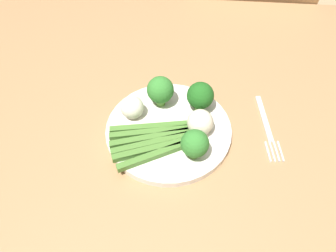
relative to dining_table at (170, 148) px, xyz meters
name	(u,v)px	position (x,y,z in m)	size (l,w,h in m)	color
ground_plane	(169,246)	(0.00, 0.00, -0.65)	(6.00, 6.00, 0.02)	tan
dining_table	(170,148)	(0.00, 0.00, 0.00)	(1.49, 0.95, 0.73)	#9E754C
chair	(239,39)	(-0.21, -0.61, -0.14)	(0.44, 0.44, 0.87)	olive
plate	(168,130)	(0.00, 0.03, 0.10)	(0.24, 0.24, 0.01)	silver
asparagus_bundle	(154,140)	(0.02, 0.06, 0.11)	(0.17, 0.12, 0.01)	#47752D
broccoli_outer_edge	(160,90)	(0.02, -0.04, 0.14)	(0.05, 0.05, 0.07)	#609E3D
broccoli_near_center	(200,96)	(-0.06, -0.03, 0.14)	(0.05, 0.05, 0.07)	#4C7F2B
broccoli_front	(195,144)	(-0.05, 0.09, 0.14)	(0.05, 0.05, 0.06)	#609E3D
cauliflower_front_left	(132,106)	(0.07, 0.00, 0.13)	(0.05, 0.05, 0.05)	silver
cauliflower_near_fork	(200,122)	(-0.06, 0.03, 0.13)	(0.05, 0.05, 0.05)	beige
fork	(267,128)	(-0.19, 0.00, 0.09)	(0.04, 0.17, 0.00)	silver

